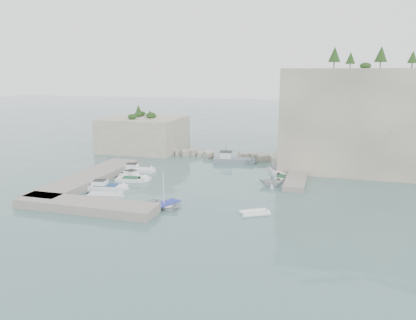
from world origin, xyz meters
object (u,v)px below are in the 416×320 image
(motorboat_a, at_px, (137,171))
(tender_east_a, at_px, (271,186))
(rowboat, at_px, (164,208))
(tender_east_b, at_px, (281,180))
(motorboat_b, at_px, (135,179))
(work_boat, at_px, (234,162))
(motorboat_c, at_px, (131,181))
(motorboat_e, at_px, (105,197))
(inflatable_dinghy, at_px, (255,214))
(tender_east_d, at_px, (286,173))
(tender_east_c, at_px, (276,173))
(motorboat_d, at_px, (106,189))

(motorboat_a, relative_size, tender_east_a, 1.80)
(rowboat, height_order, tender_east_a, tender_east_a)
(tender_east_a, distance_m, tender_east_b, 4.19)
(motorboat_b, relative_size, work_boat, 0.71)
(motorboat_c, bearing_deg, tender_east_a, 1.63)
(tender_east_b, bearing_deg, rowboat, 153.67)
(motorboat_b, height_order, motorboat_e, motorboat_b)
(inflatable_dinghy, relative_size, tender_east_a, 1.01)
(motorboat_a, height_order, inflatable_dinghy, motorboat_a)
(motorboat_a, relative_size, tender_east_d, 1.27)
(motorboat_a, relative_size, tender_east_c, 1.41)
(motorboat_d, height_order, work_boat, work_boat)
(motorboat_d, xyz_separation_m, rowboat, (11.17, -5.28, 0.00))
(tender_east_b, bearing_deg, motorboat_c, 117.50)
(tender_east_c, bearing_deg, motorboat_d, 107.66)
(motorboat_c, xyz_separation_m, motorboat_d, (-1.44, -4.89, 0.00))
(motorboat_e, bearing_deg, work_boat, 53.38)
(motorboat_b, relative_size, tender_east_c, 1.27)
(motorboat_c, bearing_deg, inflatable_dinghy, -31.75)
(rowboat, bearing_deg, motorboat_a, 59.50)
(tender_east_d, bearing_deg, rowboat, 145.17)
(motorboat_a, distance_m, tender_east_d, 25.16)
(tender_east_b, relative_size, tender_east_d, 0.77)
(motorboat_e, height_order, work_boat, work_boat)
(motorboat_c, xyz_separation_m, motorboat_e, (0.55, -8.49, 0.00))
(tender_east_b, height_order, tender_east_c, same)
(motorboat_b, bearing_deg, rowboat, -28.41)
(motorboat_b, relative_size, inflatable_dinghy, 1.60)
(motorboat_a, height_order, tender_east_d, tender_east_d)
(motorboat_e, xyz_separation_m, tender_east_d, (21.87, 20.65, 0.00))
(tender_east_d, relative_size, work_boat, 0.62)
(motorboat_a, bearing_deg, inflatable_dinghy, -39.40)
(motorboat_c, height_order, inflatable_dinghy, motorboat_c)
(tender_east_d, bearing_deg, tender_east_b, 171.22)
(motorboat_e, xyz_separation_m, inflatable_dinghy, (20.35, -0.83, 0.00))
(motorboat_b, distance_m, inflatable_dinghy, 23.51)
(tender_east_d, bearing_deg, inflatable_dinghy, 170.73)
(work_boat, bearing_deg, inflatable_dinghy, -80.70)
(motorboat_c, xyz_separation_m, inflatable_dinghy, (20.90, -9.31, 0.00))
(inflatable_dinghy, bearing_deg, motorboat_c, 125.70)
(rowboat, height_order, work_boat, work_boat)
(tender_east_a, xyz_separation_m, tender_east_c, (-0.36, 7.73, 0.00))
(motorboat_a, distance_m, inflatable_dinghy, 27.58)
(rowboat, distance_m, inflatable_dinghy, 11.20)
(tender_east_a, relative_size, work_boat, 0.44)
(tender_east_c, height_order, tender_east_d, tender_east_d)
(motorboat_d, bearing_deg, tender_east_a, 8.75)
(motorboat_a, distance_m, tender_east_c, 23.33)
(motorboat_c, distance_m, motorboat_e, 8.50)
(motorboat_e, distance_m, tender_east_a, 23.81)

